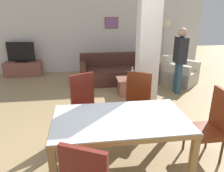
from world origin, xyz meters
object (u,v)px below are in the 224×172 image
(armchair, at_px, (178,74))
(coffee_table, at_px, (128,86))
(tv_screen, at_px, (21,52))
(tv_stand, at_px, (23,69))
(dining_table, at_px, (120,127))
(dining_chair_far_right, at_px, (137,102))
(standing_person, at_px, (180,57))
(bottle, at_px, (132,74))
(floor_lamp, at_px, (165,28))
(dining_chair_far_left, at_px, (86,103))
(sofa, at_px, (118,72))
(dining_chair_head_right, at_px, (211,123))

(armchair, bearing_deg, coffee_table, -21.36)
(armchair, xyz_separation_m, tv_screen, (-4.62, 1.36, 0.47))
(tv_stand, bearing_deg, coffee_table, -33.26)
(dining_table, xyz_separation_m, dining_chair_far_right, (0.44, 0.87, -0.05))
(tv_screen, bearing_deg, standing_person, 163.75)
(coffee_table, height_order, bottle, bottle)
(armchair, height_order, floor_lamp, floor_lamp)
(dining_chair_far_left, relative_size, floor_lamp, 0.61)
(coffee_table, height_order, tv_screen, tv_screen)
(tv_screen, relative_size, floor_lamp, 0.50)
(dining_chair_far_left, xyz_separation_m, tv_screen, (-1.93, 3.63, 0.20))
(dining_chair_far_right, relative_size, tv_stand, 0.92)
(dining_chair_far_right, bearing_deg, coffee_table, -69.56)
(tv_screen, xyz_separation_m, standing_person, (4.30, -2.04, 0.19))
(floor_lamp, height_order, standing_person, floor_lamp)
(sofa, xyz_separation_m, coffee_table, (0.10, -1.01, -0.06))
(tv_stand, bearing_deg, floor_lamp, -1.78)
(dining_chair_far_right, bearing_deg, dining_table, 90.00)
(dining_chair_far_left, distance_m, tv_screen, 4.11)
(dining_chair_far_right, relative_size, sofa, 0.48)
(dining_chair_head_right, height_order, tv_stand, dining_chair_head_right)
(dining_chair_head_right, relative_size, floor_lamp, 0.61)
(dining_table, bearing_deg, dining_chair_far_right, 62.90)
(dining_chair_head_right, bearing_deg, sofa, 12.36)
(dining_chair_far_right, bearing_deg, floor_lamp, -89.19)
(dining_table, bearing_deg, sofa, 81.38)
(dining_chair_head_right, relative_size, armchair, 0.89)
(dining_chair_far_left, relative_size, sofa, 0.48)
(dining_chair_far_right, relative_size, bottle, 3.73)
(coffee_table, height_order, standing_person, standing_person)
(coffee_table, bearing_deg, sofa, 95.66)
(bottle, height_order, standing_person, standing_person)
(dining_chair_head_right, relative_size, tv_screen, 1.23)
(armchair, xyz_separation_m, floor_lamp, (-0.05, 1.22, 1.17))
(dining_chair_head_right, relative_size, tv_stand, 0.92)
(dining_chair_far_right, height_order, coffee_table, dining_chair_far_right)
(armchair, bearing_deg, tv_stand, -58.75)
(sofa, bearing_deg, floor_lamp, -153.39)
(tv_screen, distance_m, standing_person, 4.76)
(dining_chair_far_right, relative_size, armchair, 0.89)
(tv_stand, bearing_deg, sofa, -18.37)
(standing_person, bearing_deg, tv_stand, 67.42)
(dining_chair_far_right, relative_size, standing_person, 0.64)
(dining_chair_far_right, height_order, bottle, dining_chair_far_right)
(dining_table, xyz_separation_m, coffee_table, (0.64, 2.57, -0.39))
(dining_chair_head_right, height_order, tv_screen, tv_screen)
(coffee_table, bearing_deg, dining_chair_far_right, -96.66)
(floor_lamp, distance_m, standing_person, 1.99)
(tv_screen, bearing_deg, coffee_table, 155.90)
(sofa, bearing_deg, dining_chair_far_left, 69.67)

